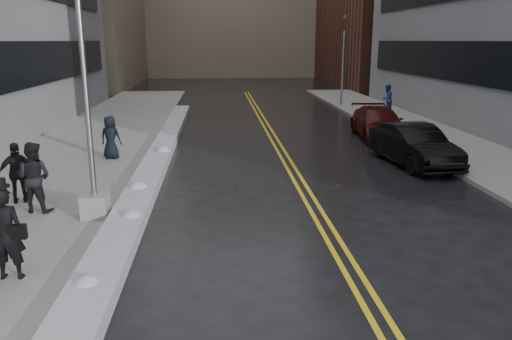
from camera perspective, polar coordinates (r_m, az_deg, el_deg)
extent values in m
plane|color=black|center=(11.29, -3.36, -9.08)|extent=(160.00, 160.00, 0.00)
cube|color=gray|center=(21.57, -19.40, 1.84)|extent=(5.50, 50.00, 0.15)
cube|color=gray|center=(23.17, 21.66, 2.47)|extent=(4.00, 50.00, 0.15)
cube|color=gold|center=(20.99, 2.50, 2.13)|extent=(0.12, 50.00, 0.01)
cube|color=gold|center=(21.03, 3.31, 2.14)|extent=(0.12, 50.00, 0.01)
cube|color=#B7B9C0|center=(18.99, -11.28, 1.04)|extent=(0.90, 30.00, 0.34)
cube|color=gray|center=(13.38, -17.88, -3.90)|extent=(0.65, 0.65, 0.60)
cylinder|color=gray|center=(12.74, -19.24, 12.55)|extent=(0.14, 0.14, 7.00)
cylinder|color=maroon|center=(22.68, 19.47, 3.39)|extent=(0.24, 0.24, 0.60)
sphere|color=maroon|center=(22.62, 19.53, 4.14)|extent=(0.26, 0.26, 0.26)
cylinder|color=maroon|center=(22.67, 19.48, 3.52)|extent=(0.25, 0.10, 0.10)
cylinder|color=gray|center=(35.47, 9.87, 11.35)|extent=(0.14, 0.14, 5.00)
imported|color=#594C0C|center=(35.43, 10.09, 16.20)|extent=(0.16, 0.20, 1.00)
imported|color=black|center=(10.44, -26.66, -6.51)|extent=(0.66, 0.44, 1.80)
imported|color=black|center=(14.21, -24.04, -0.75)|extent=(1.04, 0.89, 1.86)
imported|color=black|center=(19.75, -16.28, 3.61)|extent=(0.90, 0.69, 1.63)
imported|color=black|center=(15.20, -25.55, -0.30)|extent=(1.07, 0.71, 1.69)
imported|color=navy|center=(32.48, 14.74, 7.91)|extent=(1.06, 1.05, 1.73)
imported|color=black|center=(19.41, 17.56, 2.73)|extent=(2.18, 4.81, 1.53)
imported|color=#390B09|center=(24.54, 13.84, 5.24)|extent=(2.35, 5.09, 1.44)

